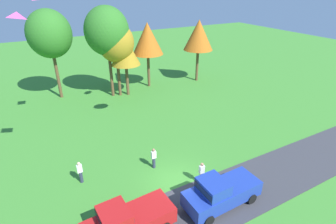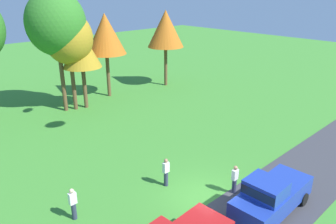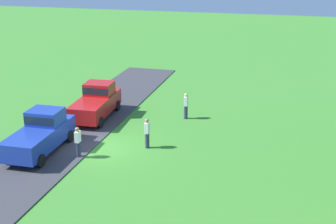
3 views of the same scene
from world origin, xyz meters
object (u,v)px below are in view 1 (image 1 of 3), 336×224
Objects in this scene: person_on_lawn at (202,173)px; tree_far_left at (125,51)px; car_pickup_near_entrance at (220,192)px; person_watching_sky at (154,158)px; tree_right_of_center at (49,34)px; car_pickup_far_end at (126,221)px; kite_diamond_near_flag at (17,15)px; tree_lone_near at (199,35)px; tree_center_back at (116,43)px; person_beside_suv at (80,172)px; tree_left_of_center at (148,39)px; tree_far_right at (107,31)px.

tree_far_left is (1.27, 17.70, 4.64)m from person_on_lawn.
car_pickup_near_entrance is 2.27m from person_on_lawn.
tree_far_left is at bearing 76.74° from person_watching_sky.
car_pickup_near_entrance reaches higher than person_watching_sky.
tree_right_of_center is at bearing 102.92° from person_watching_sky.
car_pickup_far_end is at bearing -129.85° from person_watching_sky.
tree_lone_near is at bearing 32.38° from kite_diamond_near_flag.
tree_far_left is 6.76× the size of kite_diamond_near_flag.
tree_right_of_center is 16.53m from kite_diamond_near_flag.
tree_center_back is at bearing 54.82° from kite_diamond_near_flag.
person_on_lawn is at bearing -91.05° from tree_center_back.
car_pickup_far_end is 0.58× the size of tree_center_back.
tree_center_back is 1.21× the size of tree_far_left.
tree_left_of_center reaches higher than person_beside_suv.
kite_diamond_near_flag is at bearing -125.18° from tree_center_back.
person_on_lawn is at bearing -73.32° from tree_right_of_center.
car_pickup_near_entrance is 0.49× the size of tree_right_of_center.
tree_center_back reaches higher than person_on_lawn.
person_on_lawn is 0.19× the size of tree_center_back.
tree_left_of_center is at bearing 22.32° from tree_far_left.
tree_far_right is (6.87, 14.20, 6.87)m from person_beside_suv.
car_pickup_near_entrance is at bearing -91.54° from tree_center_back.
tree_far_right reaches higher than tree_left_of_center.
tree_right_of_center is 18.28m from tree_lone_near.
person_on_lawn is 19.54m from tree_far_right.
tree_left_of_center reaches higher than car_pickup_near_entrance.
person_on_lawn is at bearing -94.09° from tree_far_left.
tree_far_right is at bearing 57.91° from kite_diamond_near_flag.
tree_left_of_center is at bearing 170.63° from tree_lone_near.
tree_left_of_center reaches higher than person_watching_sky.
person_beside_suv is at bearing -143.98° from tree_lone_near.
tree_lone_near is (12.00, 20.27, 5.21)m from car_pickup_near_entrance.
tree_center_back is (7.70, 13.89, 5.59)m from person_beside_suv.
kite_diamond_near_flag is at bearing -147.62° from tree_lone_near.
car_pickup_near_entrance is 4.67× the size of kite_diamond_near_flag.
person_beside_suv is 16.84m from tree_center_back.
person_beside_suv is (-5.20, 0.98, 0.00)m from person_watching_sky.
tree_lone_near is at bearing -8.81° from tree_right_of_center.
tree_right_of_center is at bearing 86.12° from person_beside_suv.
person_beside_suv is 17.20m from tree_far_right.
tree_far_left is at bearing 69.14° from car_pickup_far_end.
tree_right_of_center reaches higher than car_pickup_far_end.
car_pickup_far_end is at bearing -105.70° from tree_far_right.
car_pickup_far_end is at bearing -108.15° from tree_center_back.
car_pickup_near_entrance is 24.13m from tree_lone_near.
tree_center_back reaches higher than tree_lone_near.
tree_center_back is 1.36m from tree_far_left.
car_pickup_near_entrance is 22.61m from tree_left_of_center.
car_pickup_near_entrance is 2.95× the size of person_beside_suv.
person_watching_sky is (3.91, 4.68, -0.23)m from car_pickup_far_end.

